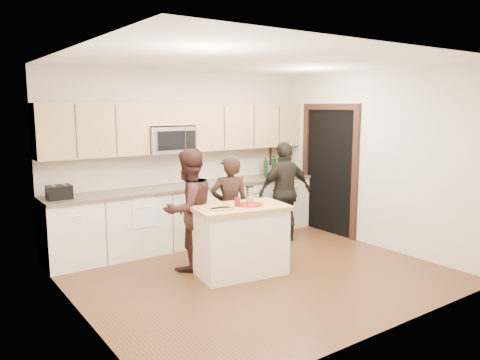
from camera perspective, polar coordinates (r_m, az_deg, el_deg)
floor at (r=6.24m, az=2.04°, el=-11.21°), size 4.50×4.50×0.00m
room_shell at (r=5.88m, az=2.13°, el=4.84°), size 4.52×4.02×2.71m
back_cabinetry at (r=7.47m, az=-5.82°, el=-4.10°), size 4.50×0.66×0.94m
upper_cabinetry at (r=7.43m, az=-6.32°, el=6.51°), size 4.50×0.33×0.75m
microwave at (r=7.25m, az=-8.53°, el=4.88°), size 0.76×0.41×0.40m
doorway at (r=8.08m, az=10.86°, el=1.72°), size 0.06×1.25×2.20m
framed_picture at (r=8.67m, az=4.43°, el=3.14°), size 0.30×0.03×0.38m
dish_towel at (r=6.82m, az=-12.06°, el=-2.66°), size 0.34×0.60×0.48m
island at (r=6.07m, az=0.05°, el=-7.27°), size 1.29×0.88×0.90m
red_plate at (r=6.00m, az=1.27°, el=-3.00°), size 0.32×0.32×0.02m
box_grater at (r=6.04m, az=1.17°, el=-1.73°), size 0.09×0.06×0.22m
drink_glass at (r=5.91m, az=-0.30°, el=-2.71°), size 0.07×0.07×0.11m
cutting_board at (r=5.76m, az=-2.28°, el=-3.50°), size 0.30×0.23×0.02m
tongs at (r=5.75m, az=-2.40°, el=-3.37°), size 0.24×0.07×0.02m
knife at (r=5.73m, az=-1.61°, el=-3.44°), size 0.21×0.06×0.01m
toaster at (r=6.61m, az=-21.19°, el=-1.40°), size 0.31×0.23×0.19m
bottle_cluster at (r=8.29m, az=4.23°, el=1.70°), size 0.53×0.37×0.39m
orchid at (r=8.49m, az=5.58°, el=2.10°), size 0.29×0.28×0.42m
woman_left at (r=6.55m, az=-1.25°, el=-3.44°), size 0.64×0.55×1.49m
woman_center at (r=6.21m, az=-6.25°, el=-3.61°), size 0.89×0.76×1.61m
woman_right at (r=7.52m, az=5.50°, el=-1.44°), size 0.98×0.51×1.60m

